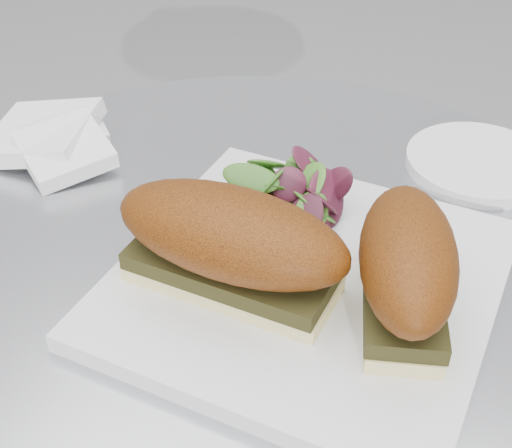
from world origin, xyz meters
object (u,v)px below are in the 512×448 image
at_px(sandwich_left, 231,242).
at_px(sandwich_right, 406,266).
at_px(plate, 307,282).
at_px(saucer, 479,163).

relative_size(sandwich_left, sandwich_right, 1.17).
xyz_separation_m(plate, sandwich_left, (-0.05, -0.03, 0.05)).
distance_m(sandwich_left, sandwich_right, 0.13).
height_order(sandwich_left, sandwich_right, same).
relative_size(sandwich_right, saucer, 1.15).
bearing_deg(plate, sandwich_left, -147.92).
height_order(sandwich_left, saucer, sandwich_left).
relative_size(sandwich_left, saucer, 1.34).
bearing_deg(sandwich_left, saucer, 64.03).
relative_size(plate, saucer, 2.00).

